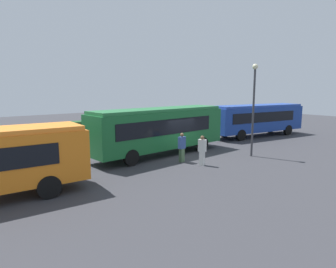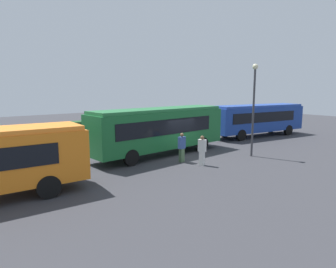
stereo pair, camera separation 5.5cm
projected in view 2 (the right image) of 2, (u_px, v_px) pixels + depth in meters
ground_plane at (182, 156)px, 20.02m from camera, size 76.81×76.81×0.00m
bus_green at (160, 128)px, 20.13m from camera, size 10.53×3.03×3.24m
bus_blue at (258, 118)px, 28.01m from camera, size 10.35×3.84×3.02m
person_left at (182, 147)px, 18.28m from camera, size 0.47×0.30×1.84m
person_center at (202, 150)px, 17.49m from camera, size 0.41×0.52×1.80m
hedge_row at (110, 128)px, 27.94m from camera, size 50.40×1.32×1.68m
lamppost at (254, 100)px, 19.41m from camera, size 0.36×0.36×6.16m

